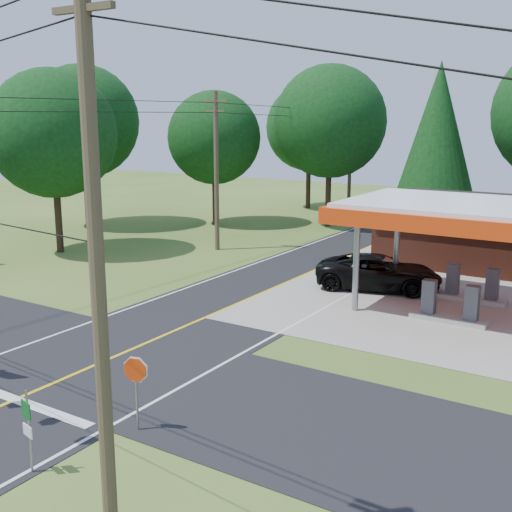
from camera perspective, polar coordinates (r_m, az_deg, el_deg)
The scene contains 12 objects.
ground at distance 23.58m, azimuth -13.55°, elevation -9.21°, with size 120.00×120.00×0.00m, color #406322.
main_highway at distance 23.57m, azimuth -13.55°, elevation -9.19°, with size 8.00×120.00×0.02m, color black.
cross_road at distance 23.57m, azimuth -13.55°, elevation -9.18°, with size 70.00×7.00×0.02m, color black.
lane_center_yellow at distance 23.57m, azimuth -13.55°, elevation -9.15°, with size 0.15×110.00×0.00m, color yellow.
gas_canopy at distance 29.19m, azimuth 18.25°, elevation 3.36°, with size 10.60×7.40×4.88m.
utility_pole_near_right at distance 11.99m, azimuth -13.97°, elevation -0.46°, with size 1.80×0.30×11.50m.
utility_pole_far_left at distance 40.97m, azimuth -3.55°, elevation 7.72°, with size 1.80×0.30×10.00m.
utility_pole_north at distance 54.98m, azimuth 8.35°, elevation 8.34°, with size 0.30×0.30×9.50m.
treeline_backdrop at distance 41.89m, azimuth 11.43°, elevation 10.74°, with size 70.27×51.59×13.30m.
suv_car at distance 32.60m, azimuth 10.86°, elevation -1.45°, with size 6.16×6.16×1.71m, color black.
octagonal_stop_sign at distance 18.04m, azimuth -10.66°, elevation -10.45°, with size 0.75×0.24×2.18m.
route_sign_post at distance 16.84m, azimuth -19.63°, elevation -13.93°, with size 0.44×0.14×2.16m.
Camera 1 is at (16.04, -15.00, 8.56)m, focal length 45.00 mm.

